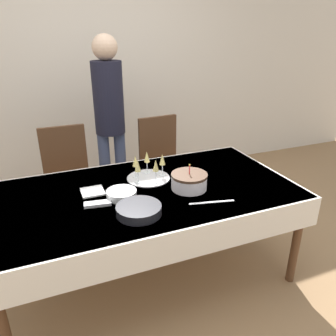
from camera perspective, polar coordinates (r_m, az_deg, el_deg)
ground_plane at (r=2.70m, az=-3.22°, el=-17.71°), size 12.00×12.00×0.00m
wall_back at (r=3.93m, az=-13.32°, el=16.56°), size 8.00×0.05×2.70m
dining_table at (r=2.33m, az=-3.57°, el=-5.95°), size 2.07×1.10×0.73m
dining_chair_far_left at (r=3.07m, az=-17.03°, el=-1.40°), size 0.42×0.42×0.98m
dining_chair_far_right at (r=3.25m, az=-0.94°, el=1.07°), size 0.45×0.45×0.98m
birthday_cake at (r=2.28m, az=3.70°, el=-2.31°), size 0.25×0.25×0.19m
champagne_tray at (r=2.42m, az=-3.51°, el=-0.16°), size 0.32×0.32×0.18m
plate_stack_main at (r=1.99m, az=-5.10°, el=-7.29°), size 0.28×0.28×0.06m
plate_stack_dessert at (r=2.19m, az=-8.09°, el=-4.49°), size 0.20×0.20×0.05m
cake_knife at (r=2.14m, az=7.63°, el=-5.92°), size 0.30×0.08×0.00m
fork_pile at (r=2.13m, az=-12.16°, el=-6.12°), size 0.18×0.08×0.02m
napkin_pile at (r=2.30m, az=-13.01°, el=-4.02°), size 0.15×0.15×0.01m
person_standing at (r=3.17m, az=-10.20°, el=9.76°), size 0.28×0.28×1.73m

